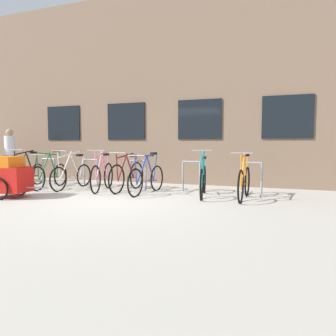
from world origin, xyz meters
name	(u,v)px	position (x,y,z in m)	size (l,w,h in m)	color
ground_plane	(108,201)	(0.00, 0.00, 0.00)	(42.00, 42.00, 0.00)	#B2ADA0
storefront_building	(191,102)	(0.00, 6.59, 2.93)	(28.00, 6.82, 5.87)	#7A604C
bike_rack	(138,171)	(-0.19, 1.90, 0.47)	(6.50, 0.05, 0.79)	gray
bicycle_white	(72,175)	(-1.89, 1.30, 0.37)	(0.44, 1.74, 1.07)	black
bicycle_teal	(203,180)	(1.76, 1.29, 0.38)	(0.46, 1.72, 1.10)	black
bicycle_pink	(102,176)	(-0.92, 1.28, 0.39)	(0.52, 1.69, 1.09)	black
bicycle_black	(27,173)	(-3.41, 1.27, 0.37)	(0.44, 1.61, 1.08)	black
bicycle_orange	(244,181)	(2.71, 1.21, 0.39)	(0.44, 1.71, 1.05)	black
bicycle_blue	(147,178)	(0.38, 1.21, 0.38)	(0.44, 1.75, 1.02)	black
bicycle_green	(50,174)	(-2.56, 1.22, 0.37)	(0.44, 1.72, 1.06)	black
bicycle_maroon	(127,176)	(-0.28, 1.45, 0.39)	(0.44, 1.77, 1.03)	black
bike_trailer	(7,176)	(-2.36, -0.40, 0.49)	(1.48, 0.77, 0.95)	red
wooden_bench	(4,169)	(-5.46, 2.34, 0.35)	(1.83, 0.40, 0.47)	brown
person_browsing	(10,152)	(-4.64, 1.86, 0.97)	(0.32, 0.32, 1.69)	brown
backpack	(6,179)	(-3.97, 1.04, 0.22)	(0.28, 0.20, 0.44)	maroon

